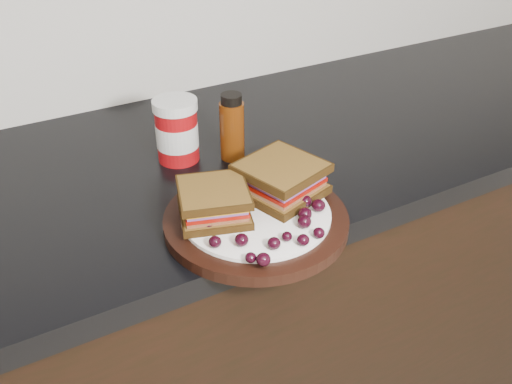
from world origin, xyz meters
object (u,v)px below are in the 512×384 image
(oil_bottle, at_px, (232,127))
(condiment_jar, at_px, (177,130))
(plate, at_px, (256,220))
(sandwich_left, at_px, (214,202))

(oil_bottle, bearing_deg, condiment_jar, 154.85)
(plate, relative_size, sandwich_left, 2.76)
(sandwich_left, xyz_separation_m, oil_bottle, (0.12, 0.18, 0.01))
(sandwich_left, bearing_deg, plate, -5.07)
(plate, bearing_deg, sandwich_left, 157.60)
(plate, xyz_separation_m, condiment_jar, (-0.02, 0.25, 0.05))
(sandwich_left, relative_size, condiment_jar, 0.88)
(oil_bottle, bearing_deg, sandwich_left, -124.09)
(plate, relative_size, condiment_jar, 2.42)
(condiment_jar, relative_size, oil_bottle, 0.94)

